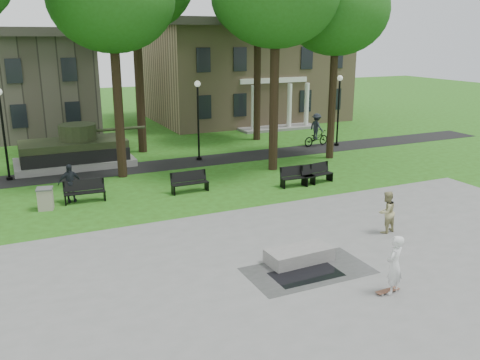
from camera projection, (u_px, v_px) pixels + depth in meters
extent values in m
plane|color=#274E12|center=(298.00, 229.00, 19.71)|extent=(120.00, 120.00, 0.00)
cube|color=gray|center=(383.00, 283.00, 15.35)|extent=(22.00, 16.00, 0.02)
cube|color=black|center=(193.00, 162.00, 30.19)|extent=(44.00, 2.60, 0.01)
cube|color=#9E8460|center=(244.00, 73.00, 45.36)|extent=(16.00, 11.00, 8.00)
cube|color=#38332D|center=(245.00, 23.00, 44.18)|extent=(17.00, 12.00, 0.60)
cube|color=silver|center=(274.00, 80.00, 40.61)|extent=(6.00, 0.30, 0.40)
cylinder|color=black|center=(118.00, 101.00, 25.97)|extent=(0.48, 0.48, 8.00)
cylinder|color=black|center=(274.00, 95.00, 27.41)|extent=(0.50, 0.50, 8.32)
cylinder|color=black|center=(332.00, 95.00, 30.19)|extent=(0.46, 0.46, 7.68)
ellipsoid|color=#1C4F12|center=(337.00, 10.00, 28.88)|extent=(6.00, 6.00, 5.10)
cylinder|color=black|center=(139.00, 79.00, 31.61)|extent=(0.54, 0.54, 9.28)
cylinder|color=black|center=(257.00, 79.00, 35.56)|extent=(0.50, 0.50, 8.64)
cylinder|color=black|center=(4.00, 138.00, 25.81)|extent=(0.12, 0.12, 4.40)
cylinder|color=black|center=(10.00, 178.00, 26.39)|extent=(0.32, 0.32, 0.16)
cylinder|color=black|center=(198.00, 124.00, 30.05)|extent=(0.12, 0.12, 4.40)
sphere|color=silver|center=(197.00, 84.00, 29.41)|extent=(0.36, 0.36, 0.36)
cylinder|color=black|center=(199.00, 159.00, 30.63)|extent=(0.32, 0.32, 0.16)
cylinder|color=black|center=(338.00, 114.00, 34.09)|extent=(0.12, 0.12, 4.40)
sphere|color=silver|center=(340.00, 78.00, 33.45)|extent=(0.36, 0.36, 0.36)
cylinder|color=black|center=(337.00, 144.00, 34.67)|extent=(0.32, 0.32, 0.16)
cube|color=gray|center=(75.00, 162.00, 29.26)|extent=(6.50, 3.40, 0.40)
cube|color=#2A3019|center=(74.00, 150.00, 29.05)|extent=(5.80, 2.80, 1.10)
cube|color=black|center=(77.00, 158.00, 27.93)|extent=(5.80, 0.35, 0.70)
cube|color=black|center=(71.00, 149.00, 30.29)|extent=(5.80, 0.35, 0.70)
cylinder|color=#2A3019|center=(78.00, 132.00, 28.90)|extent=(2.10, 2.10, 0.90)
cylinder|color=#2A3019|center=(118.00, 129.00, 29.83)|extent=(3.20, 0.18, 0.18)
cube|color=black|center=(306.00, 274.00, 15.91)|extent=(2.20, 1.20, 0.00)
cube|color=gray|center=(299.00, 255.00, 16.78)|extent=(2.23, 1.08, 0.45)
cube|color=brown|center=(388.00, 291.00, 14.78)|extent=(0.79, 0.23, 0.07)
imported|color=silver|center=(394.00, 265.00, 14.53)|extent=(0.77, 0.66, 1.78)
imported|color=tan|center=(386.00, 212.00, 19.12)|extent=(0.89, 0.75, 1.62)
imported|color=black|center=(70.00, 183.00, 22.77)|extent=(1.04, 0.49, 1.73)
imported|color=black|center=(316.00, 138.00, 34.49)|extent=(2.11, 1.02, 1.06)
imported|color=#20252B|center=(317.00, 126.00, 34.27)|extent=(0.83, 1.24, 1.77)
cube|color=black|center=(85.00, 193.00, 22.76)|extent=(1.82, 0.56, 0.05)
cube|color=black|center=(83.00, 185.00, 22.87)|extent=(1.81, 0.26, 0.50)
cube|color=black|center=(65.00, 200.00, 22.48)|extent=(0.09, 0.45, 0.45)
cube|color=black|center=(104.00, 195.00, 23.17)|extent=(0.09, 0.45, 0.45)
cube|color=black|center=(190.00, 183.00, 24.21)|extent=(1.81, 0.48, 0.05)
cube|color=black|center=(188.00, 176.00, 24.32)|extent=(1.80, 0.18, 0.50)
cube|color=black|center=(173.00, 190.00, 23.93)|extent=(0.07, 0.45, 0.45)
cube|color=black|center=(207.00, 186.00, 24.61)|extent=(0.07, 0.45, 0.45)
cube|color=black|center=(298.00, 177.00, 25.21)|extent=(1.82, 0.52, 0.05)
cube|color=black|center=(296.00, 171.00, 25.32)|extent=(1.80, 0.22, 0.50)
cube|color=black|center=(283.00, 184.00, 24.93)|extent=(0.08, 0.45, 0.45)
cube|color=black|center=(312.00, 180.00, 25.62)|extent=(0.08, 0.45, 0.45)
cube|color=black|center=(317.00, 175.00, 25.70)|extent=(1.85, 0.74, 0.05)
cube|color=black|center=(315.00, 168.00, 25.81)|extent=(1.80, 0.45, 0.50)
cube|color=black|center=(303.00, 181.00, 25.42)|extent=(0.13, 0.45, 0.45)
cube|color=black|center=(331.00, 177.00, 26.10)|extent=(0.13, 0.45, 0.45)
cube|color=gray|center=(45.00, 199.00, 21.83)|extent=(0.70, 0.70, 0.90)
cube|color=#4C4C4C|center=(44.00, 189.00, 21.69)|extent=(0.77, 0.77, 0.06)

